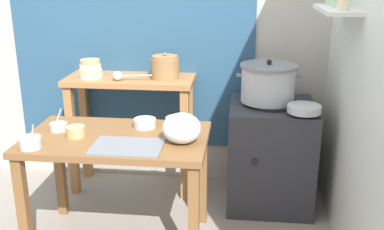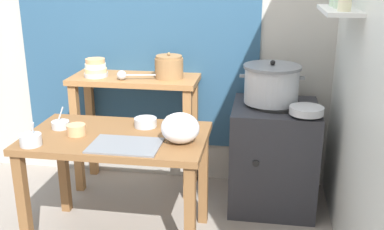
# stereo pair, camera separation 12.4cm
# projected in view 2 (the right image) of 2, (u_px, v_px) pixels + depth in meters

# --- Properties ---
(wall_back) EXTENTS (4.40, 0.12, 2.60)m
(wall_back) POSITION_uv_depth(u_px,v_px,m) (168.00, 19.00, 3.54)
(wall_back) COLOR #B2ADA3
(wall_back) RESTS_ON ground
(wall_right) EXTENTS (0.30, 3.20, 2.60)m
(wall_right) POSITION_uv_depth(u_px,v_px,m) (370.00, 42.00, 2.51)
(wall_right) COLOR silver
(wall_right) RESTS_ON ground
(prep_table) EXTENTS (1.10, 0.66, 0.72)m
(prep_table) POSITION_uv_depth(u_px,v_px,m) (117.00, 151.00, 2.83)
(prep_table) COLOR brown
(prep_table) RESTS_ON ground
(back_shelf_table) EXTENTS (0.96, 0.40, 0.90)m
(back_shelf_table) POSITION_uv_depth(u_px,v_px,m) (135.00, 105.00, 3.52)
(back_shelf_table) COLOR #9E6B3D
(back_shelf_table) RESTS_ON ground
(stove_block) EXTENTS (0.60, 0.61, 0.78)m
(stove_block) POSITION_uv_depth(u_px,v_px,m) (273.00, 156.00, 3.33)
(stove_block) COLOR #2D2D33
(stove_block) RESTS_ON ground
(steamer_pot) EXTENTS (0.45, 0.40, 0.30)m
(steamer_pot) POSITION_uv_depth(u_px,v_px,m) (272.00, 84.00, 3.19)
(steamer_pot) COLOR #B7BABF
(steamer_pot) RESTS_ON stove_block
(clay_pot) EXTENTS (0.21, 0.21, 0.19)m
(clay_pot) POSITION_uv_depth(u_px,v_px,m) (169.00, 67.00, 3.38)
(clay_pot) COLOR olive
(clay_pot) RESTS_ON back_shelf_table
(bowl_stack_enamel) EXTENTS (0.18, 0.18, 0.14)m
(bowl_stack_enamel) POSITION_uv_depth(u_px,v_px,m) (96.00, 68.00, 3.44)
(bowl_stack_enamel) COLOR #B7BABF
(bowl_stack_enamel) RESTS_ON back_shelf_table
(ladle) EXTENTS (0.28, 0.09, 0.07)m
(ladle) POSITION_uv_depth(u_px,v_px,m) (123.00, 75.00, 3.35)
(ladle) COLOR #B7BABF
(ladle) RESTS_ON back_shelf_table
(serving_tray) EXTENTS (0.40, 0.28, 0.01)m
(serving_tray) POSITION_uv_depth(u_px,v_px,m) (125.00, 145.00, 2.61)
(serving_tray) COLOR slate
(serving_tray) RESTS_ON prep_table
(plastic_bag) EXTENTS (0.22, 0.21, 0.18)m
(plastic_bag) POSITION_uv_depth(u_px,v_px,m) (180.00, 128.00, 2.64)
(plastic_bag) COLOR white
(plastic_bag) RESTS_ON prep_table
(wide_pan) EXTENTS (0.22, 0.22, 0.05)m
(wide_pan) POSITION_uv_depth(u_px,v_px,m) (306.00, 110.00, 2.98)
(wide_pan) COLOR #B7BABF
(wide_pan) RESTS_ON stove_block
(prep_bowl_0) EXTENTS (0.11, 0.11, 0.06)m
(prep_bowl_0) POSITION_uv_depth(u_px,v_px,m) (76.00, 129.00, 2.78)
(prep_bowl_0) COLOR tan
(prep_bowl_0) RESTS_ON prep_table
(prep_bowl_1) EXTENTS (0.17, 0.17, 0.06)m
(prep_bowl_1) POSITION_uv_depth(u_px,v_px,m) (179.00, 122.00, 2.91)
(prep_bowl_1) COLOR #E5C684
(prep_bowl_1) RESTS_ON prep_table
(prep_bowl_2) EXTENTS (0.12, 0.12, 0.14)m
(prep_bowl_2) POSITION_uv_depth(u_px,v_px,m) (31.00, 139.00, 2.62)
(prep_bowl_2) COLOR #B7BABF
(prep_bowl_2) RESTS_ON prep_table
(prep_bowl_3) EXTENTS (0.14, 0.14, 0.06)m
(prep_bowl_3) POSITION_uv_depth(u_px,v_px,m) (145.00, 122.00, 2.92)
(prep_bowl_3) COLOR #B7BABF
(prep_bowl_3) RESTS_ON prep_table
(prep_bowl_4) EXTENTS (0.11, 0.11, 0.14)m
(prep_bowl_4) POSITION_uv_depth(u_px,v_px,m) (60.00, 124.00, 2.89)
(prep_bowl_4) COLOR #B7BABF
(prep_bowl_4) RESTS_ON prep_table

